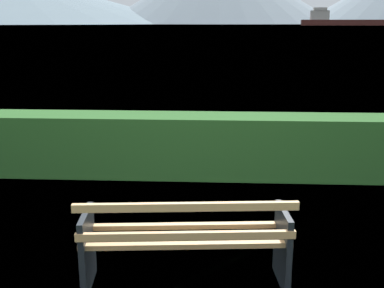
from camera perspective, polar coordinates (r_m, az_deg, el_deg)
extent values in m
plane|color=#567A38|center=(4.39, -0.76, -16.14)|extent=(1400.00, 1400.00, 0.00)
plane|color=#6B8EA3|center=(310.19, 3.19, 13.92)|extent=(620.00, 620.00, 0.00)
cube|color=tan|center=(4.00, -0.73, -11.98)|extent=(1.76, 0.22, 0.04)
cube|color=tan|center=(4.18, -0.78, -10.81)|extent=(1.76, 0.22, 0.04)
cube|color=tan|center=(4.35, -0.83, -9.73)|extent=(1.76, 0.22, 0.04)
cube|color=tan|center=(3.88, -0.71, -10.88)|extent=(1.76, 0.20, 0.06)
cube|color=tan|center=(3.74, -0.71, -7.50)|extent=(1.76, 0.20, 0.06)
cube|color=#1E2328|center=(4.28, -12.36, -12.21)|extent=(0.09, 0.51, 0.68)
cube|color=#1E2328|center=(4.30, 10.73, -11.94)|extent=(0.09, 0.51, 0.68)
cube|color=#285B23|center=(7.06, 0.91, -0.18)|extent=(13.23, 0.68, 0.91)
cube|color=#471E19|center=(329.21, 18.50, 13.56)|extent=(63.41, 13.33, 3.55)
cube|color=beige|center=(326.37, 14.98, 14.61)|extent=(11.91, 8.12, 5.68)
cube|color=beige|center=(326.44, 15.02, 15.27)|extent=(8.59, 8.62, 1.78)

